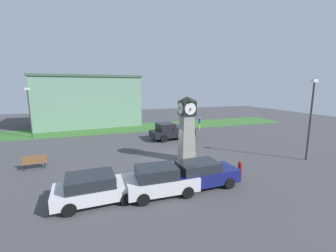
# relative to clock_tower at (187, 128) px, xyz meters

# --- Properties ---
(ground_plane) EXTENTS (78.40, 78.40, 0.00)m
(ground_plane) POSITION_rel_clock_tower_xyz_m (-1.05, 1.04, -2.62)
(ground_plane) COLOR #424247
(clock_tower) EXTENTS (1.52, 1.49, 5.10)m
(clock_tower) POSITION_rel_clock_tower_xyz_m (0.00, 0.00, 0.00)
(clock_tower) COLOR gray
(clock_tower) RESTS_ON ground_plane
(bollard_near_tower) EXTENTS (0.29, 0.29, 1.03)m
(bollard_near_tower) POSITION_rel_clock_tower_xyz_m (1.90, -4.28, -2.10)
(bollard_near_tower) COLOR maroon
(bollard_near_tower) RESTS_ON ground_plane
(bollard_mid_row) EXTENTS (0.30, 0.30, 1.02)m
(bollard_mid_row) POSITION_rel_clock_tower_xyz_m (0.48, -3.41, -2.11)
(bollard_mid_row) COLOR maroon
(bollard_mid_row) RESTS_ON ground_plane
(bollard_far_row) EXTENTS (0.30, 0.30, 1.00)m
(bollard_far_row) POSITION_rel_clock_tower_xyz_m (-0.51, -2.74, -2.11)
(bollard_far_row) COLOR brown
(bollard_far_row) RESTS_ON ground_plane
(car_navy_sedan) EXTENTS (4.33, 2.22, 1.47)m
(car_navy_sedan) POSITION_rel_clock_tower_xyz_m (-7.15, -4.47, -1.86)
(car_navy_sedan) COLOR silver
(car_navy_sedan) RESTS_ON ground_plane
(car_near_tower) EXTENTS (3.92, 1.97, 1.63)m
(car_near_tower) POSITION_rel_clock_tower_xyz_m (-3.80, -4.88, -1.80)
(car_near_tower) COLOR silver
(car_near_tower) RESTS_ON ground_plane
(car_by_building) EXTENTS (4.26, 2.01, 1.54)m
(car_by_building) POSITION_rel_clock_tower_xyz_m (-1.21, -4.73, -1.83)
(car_by_building) COLOR navy
(car_by_building) RESTS_ON ground_plane
(pickup_truck) EXTENTS (5.04, 2.54, 1.85)m
(pickup_truck) POSITION_rel_clock_tower_xyz_m (1.53, 7.19, -1.69)
(pickup_truck) COLOR black
(pickup_truck) RESTS_ON ground_plane
(bench) EXTENTS (1.63, 0.64, 0.90)m
(bench) POSITION_rel_clock_tower_xyz_m (-11.11, 2.02, -2.10)
(bench) COLOR brown
(bench) RESTS_ON ground_plane
(pedestrian_near_bench) EXTENTS (0.44, 0.46, 1.66)m
(pedestrian_near_bench) POSITION_rel_clock_tower_xyz_m (7.24, 11.55, -1.67)
(pedestrian_near_bench) COLOR gold
(pedestrian_near_bench) RESTS_ON ground_plane
(street_lamp_near_road) EXTENTS (0.50, 0.24, 6.39)m
(street_lamp_near_road) POSITION_rel_clock_tower_xyz_m (9.09, -3.29, 1.07)
(street_lamp_near_road) COLOR #333338
(street_lamp_near_road) RESTS_ON ground_plane
(street_lamp_far_side) EXTENTS (0.50, 0.24, 5.70)m
(street_lamp_far_side) POSITION_rel_clock_tower_xyz_m (-13.44, 13.20, 0.72)
(street_lamp_far_side) COLOR #333338
(street_lamp_far_side) RESTS_ON ground_plane
(warehouse_blue_far) EXTENTS (15.34, 11.43, 7.41)m
(warehouse_blue_far) POSITION_rel_clock_tower_xyz_m (-7.18, 21.31, 1.10)
(warehouse_blue_far) COLOR gray
(warehouse_blue_far) RESTS_ON ground_plane
(grass_verge_far) EXTENTS (47.04, 6.58, 0.04)m
(grass_verge_far) POSITION_rel_clock_tower_xyz_m (-0.70, 15.41, -2.60)
(grass_verge_far) COLOR #386B2D
(grass_verge_far) RESTS_ON ground_plane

